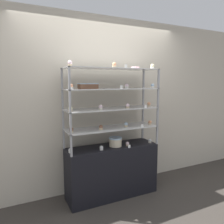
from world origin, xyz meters
TOP-DOWN VIEW (x-y plane):
  - ground_plane at (0.00, 0.00)m, footprint 20.00×20.00m
  - back_wall at (0.00, 0.35)m, footprint 8.00×0.05m
  - display_base at (0.00, 0.00)m, footprint 1.31×0.40m
  - display_riser_lower at (0.00, 0.00)m, footprint 1.31×0.40m
  - display_riser_middle at (0.00, 0.00)m, footprint 1.31×0.40m
  - display_riser_upper at (0.00, 0.00)m, footprint 1.31×0.40m
  - display_riser_top at (0.00, 0.00)m, footprint 1.31×0.40m
  - layer_cake_centerpiece at (0.04, -0.02)m, footprint 0.18×0.18m
  - sheet_cake_frosted at (-0.35, -0.00)m, footprint 0.25×0.14m
  - cupcake_0 at (-0.61, -0.03)m, footprint 0.05×0.05m
  - cupcake_1 at (-0.21, -0.10)m, footprint 0.05×0.05m
  - cupcake_2 at (0.20, -0.09)m, footprint 0.05×0.05m
  - cupcake_3 at (0.59, -0.09)m, footprint 0.05×0.05m
  - price_tag_0 at (0.18, -0.18)m, footprint 0.04×0.00m
  - cupcake_4 at (-0.60, -0.05)m, footprint 0.05×0.05m
  - cupcake_5 at (-0.20, -0.06)m, footprint 0.05×0.05m
  - cupcake_6 at (0.20, -0.05)m, footprint 0.05×0.05m
  - cupcake_7 at (0.59, -0.07)m, footprint 0.05×0.05m
  - price_tag_1 at (0.38, -0.18)m, footprint 0.04×0.00m
  - cupcake_8 at (-0.61, -0.09)m, footprint 0.05×0.05m
  - cupcake_9 at (-0.20, -0.07)m, footprint 0.05×0.05m
  - cupcake_10 at (0.20, -0.08)m, footprint 0.05×0.05m
  - cupcake_11 at (0.60, -0.03)m, footprint 0.05×0.05m
  - price_tag_2 at (0.44, -0.18)m, footprint 0.04×0.00m
  - cupcake_12 at (-0.60, -0.10)m, footprint 0.05×0.05m
  - cupcake_13 at (0.21, -0.03)m, footprint 0.05×0.05m
  - cupcake_14 at (0.60, -0.10)m, footprint 0.05×0.05m
  - price_tag_3 at (0.05, -0.18)m, footprint 0.04×0.00m
  - cupcake_15 at (-0.60, -0.08)m, footprint 0.06×0.06m
  - cupcake_16 at (-0.01, -0.08)m, footprint 0.06×0.06m
  - cupcake_17 at (0.60, -0.09)m, footprint 0.06×0.06m
  - price_tag_4 at (0.12, -0.18)m, footprint 0.04×0.00m
  - donut_glazed at (0.39, 0.03)m, footprint 0.13×0.13m

SIDE VIEW (x-z plane):
  - ground_plane at x=0.00m, z-range 0.00..0.00m
  - display_base at x=0.00m, z-range 0.00..0.74m
  - price_tag_0 at x=0.18m, z-range 0.74..0.78m
  - cupcake_0 at x=-0.61m, z-range 0.74..0.80m
  - cupcake_1 at x=-0.21m, z-range 0.74..0.80m
  - cupcake_2 at x=0.20m, z-range 0.74..0.80m
  - cupcake_3 at x=0.59m, z-range 0.74..0.80m
  - layer_cake_centerpiece at x=0.04m, z-range 0.74..0.87m
  - display_riser_lower at x=0.00m, z-range 0.86..1.13m
  - price_tag_1 at x=0.38m, z-range 1.01..1.05m
  - cupcake_4 at x=-0.60m, z-range 1.01..1.07m
  - cupcake_5 at x=-0.20m, z-range 1.01..1.07m
  - cupcake_6 at x=0.20m, z-range 1.01..1.07m
  - cupcake_7 at x=0.59m, z-range 1.01..1.07m
  - display_riser_middle at x=0.00m, z-range 1.13..1.40m
  - back_wall at x=0.00m, z-range 0.00..2.60m
  - price_tag_2 at x=0.44m, z-range 1.28..1.33m
  - cupcake_8 at x=-0.61m, z-range 1.28..1.34m
  - cupcake_9 at x=-0.20m, z-range 1.28..1.34m
  - cupcake_10 at x=0.20m, z-range 1.28..1.34m
  - cupcake_11 at x=0.60m, z-range 1.28..1.34m
  - display_riser_upper at x=0.00m, z-range 1.40..1.67m
  - price_tag_3 at x=0.05m, z-range 1.55..1.60m
  - cupcake_12 at x=-0.60m, z-range 1.55..1.62m
  - cupcake_13 at x=0.21m, z-range 1.55..1.62m
  - cupcake_14 at x=0.60m, z-range 1.55..1.62m
  - sheet_cake_frosted at x=-0.35m, z-range 1.55..1.62m
  - display_riser_top at x=0.00m, z-range 1.67..1.94m
  - donut_glazed at x=0.39m, z-range 1.83..1.86m
  - price_tag_4 at x=0.12m, z-range 1.83..1.87m
  - cupcake_15 at x=-0.60m, z-range 1.82..1.90m
  - cupcake_16 at x=-0.01m, z-range 1.82..1.90m
  - cupcake_17 at x=0.60m, z-range 1.82..1.90m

